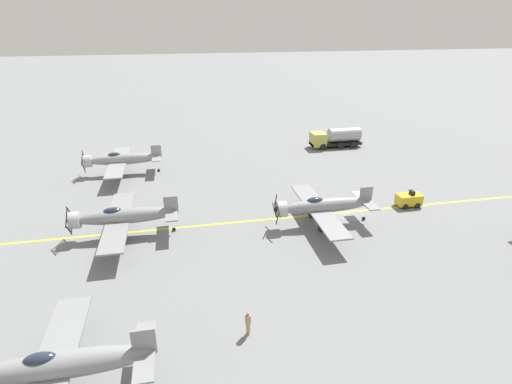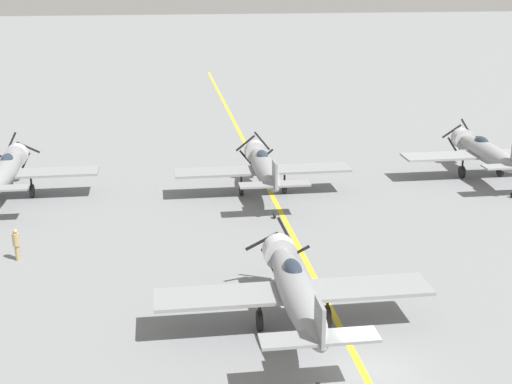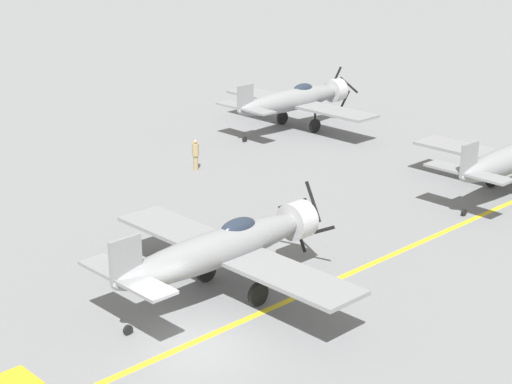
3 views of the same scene
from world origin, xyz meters
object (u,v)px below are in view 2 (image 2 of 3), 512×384
at_px(airplane_far_left, 6,171).
at_px(airplane_mid_center, 296,289).
at_px(airplane_far_right, 485,152).
at_px(airplane_far_center, 264,167).
at_px(ground_crew_walking, 17,243).

height_order(airplane_far_left, airplane_mid_center, same).
relative_size(airplane_far_left, airplane_far_right, 1.00).
bearing_deg(airplane_mid_center, airplane_far_center, 95.73).
xyz_separation_m(airplane_far_center, ground_crew_walking, (-14.71, -9.14, -1.04)).
bearing_deg(airplane_far_center, airplane_mid_center, -89.78).
relative_size(airplane_mid_center, ground_crew_walking, 6.74).
distance_m(airplane_far_center, airplane_mid_center, 18.86).
bearing_deg(ground_crew_walking, airplane_far_center, 31.86).
relative_size(airplane_far_center, airplane_far_right, 1.00).
bearing_deg(airplane_mid_center, airplane_far_left, 137.84).
distance_m(airplane_far_right, ground_crew_walking, 33.25).
distance_m(airplane_far_left, airplane_far_center, 17.20).
height_order(airplane_far_left, ground_crew_walking, airplane_far_left).
bearing_deg(airplane_far_right, ground_crew_walking, -168.82).
bearing_deg(airplane_far_center, airplane_far_left, 179.70).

